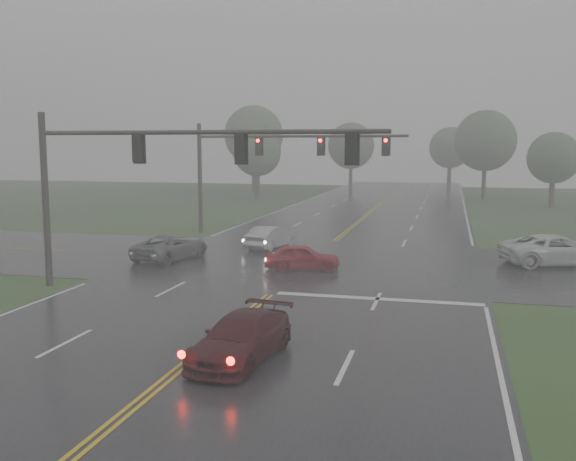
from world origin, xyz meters
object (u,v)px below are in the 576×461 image
(pickup_white, at_px, (556,265))
(car_grey, at_px, (171,260))
(sedan_silver, at_px, (271,248))
(signal_gantry_near, at_px, (143,165))
(signal_gantry_far, at_px, (262,156))
(sedan_maroon, at_px, (241,361))
(sedan_red, at_px, (302,270))

(pickup_white, bearing_deg, car_grey, 79.96)
(sedan_silver, relative_size, pickup_white, 0.72)
(pickup_white, bearing_deg, signal_gantry_near, 101.29)
(sedan_silver, relative_size, signal_gantry_far, 0.28)
(sedan_maroon, xyz_separation_m, signal_gantry_far, (-7.01, 25.89, 5.53))
(pickup_white, bearing_deg, sedan_maroon, 129.00)
(pickup_white, bearing_deg, sedan_red, 90.14)
(sedan_red, relative_size, pickup_white, 0.66)
(sedan_maroon, relative_size, sedan_red, 1.20)
(sedan_red, distance_m, signal_gantry_near, 9.96)
(sedan_red, xyz_separation_m, sedan_silver, (-3.38, 6.26, 0.00))
(sedan_red, relative_size, car_grey, 0.78)
(sedan_maroon, relative_size, pickup_white, 0.79)
(sedan_maroon, bearing_deg, sedan_red, 102.48)
(car_grey, bearing_deg, sedan_maroon, 134.35)
(sedan_maroon, relative_size, car_grey, 0.94)
(sedan_silver, bearing_deg, pickup_white, -171.64)
(sedan_maroon, bearing_deg, pickup_white, 65.23)
(sedan_red, bearing_deg, car_grey, 68.25)
(sedan_silver, height_order, signal_gantry_near, signal_gantry_near)
(signal_gantry_far, bearing_deg, signal_gantry_near, -89.45)
(pickup_white, bearing_deg, sedan_silver, 64.44)
(signal_gantry_near, bearing_deg, sedan_silver, 80.53)
(signal_gantry_near, bearing_deg, sedan_red, 48.95)
(sedan_red, bearing_deg, sedan_silver, 15.09)
(signal_gantry_near, distance_m, signal_gantry_far, 18.25)
(sedan_silver, height_order, signal_gantry_far, signal_gantry_far)
(signal_gantry_near, bearing_deg, car_grey, 106.83)
(sedan_maroon, height_order, signal_gantry_far, signal_gantry_far)
(sedan_silver, relative_size, signal_gantry_near, 0.27)
(sedan_maroon, bearing_deg, signal_gantry_far, 112.01)
(sedan_silver, distance_m, car_grey, 6.70)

